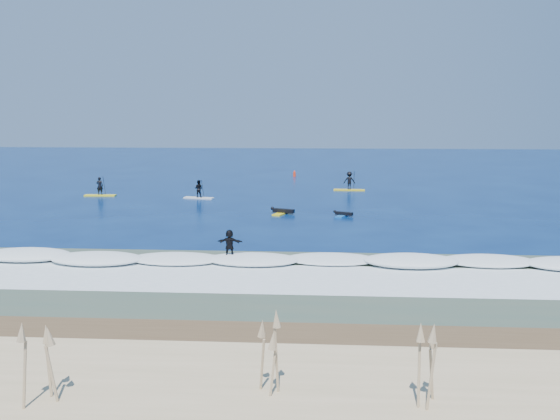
# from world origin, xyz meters

# --- Properties ---
(ground) EXTENTS (160.00, 160.00, 0.00)m
(ground) POSITION_xyz_m (0.00, 0.00, 0.00)
(ground) COLOR #031949
(ground) RESTS_ON ground
(wet_sand_strip) EXTENTS (90.00, 5.00, 0.08)m
(wet_sand_strip) POSITION_xyz_m (0.00, -21.50, 0.00)
(wet_sand_strip) COLOR brown
(wet_sand_strip) RESTS_ON ground
(shallow_water) EXTENTS (90.00, 13.00, 0.01)m
(shallow_water) POSITION_xyz_m (0.00, -14.00, 0.01)
(shallow_water) COLOR #3A5040
(shallow_water) RESTS_ON ground
(breaking_wave) EXTENTS (40.00, 6.00, 0.30)m
(breaking_wave) POSITION_xyz_m (0.00, -10.00, 0.00)
(breaking_wave) COLOR white
(breaking_wave) RESTS_ON ground
(whitewater) EXTENTS (34.00, 5.00, 0.02)m
(whitewater) POSITION_xyz_m (0.00, -13.00, 0.00)
(whitewater) COLOR silver
(whitewater) RESTS_ON ground
(dune_grass) EXTENTS (40.00, 4.00, 1.70)m
(dune_grass) POSITION_xyz_m (0.00, -27.00, 1.85)
(dune_grass) COLOR tan
(dune_grass) RESTS_ON dune
(sup_paddler_left) EXTENTS (2.81, 0.77, 1.96)m
(sup_paddler_left) POSITION_xyz_m (-15.36, 13.34, 0.61)
(sup_paddler_left) COLOR yellow
(sup_paddler_left) RESTS_ON ground
(sup_paddler_center) EXTENTS (2.72, 1.17, 1.86)m
(sup_paddler_center) POSITION_xyz_m (-6.20, 12.33, 0.69)
(sup_paddler_center) COLOR silver
(sup_paddler_center) RESTS_ON ground
(sup_paddler_right) EXTENTS (3.00, 0.90, 2.08)m
(sup_paddler_right) POSITION_xyz_m (7.16, 18.55, 0.81)
(sup_paddler_right) COLOR yellow
(sup_paddler_right) RESTS_ON ground
(prone_paddler_near) EXTENTS (1.84, 2.44, 0.50)m
(prone_paddler_near) POSITION_xyz_m (1.58, 4.93, 0.17)
(prone_paddler_near) COLOR yellow
(prone_paddler_near) RESTS_ON ground
(prone_paddler_far) EXTENTS (1.45, 1.93, 0.39)m
(prone_paddler_far) POSITION_xyz_m (6.08, 4.16, 0.13)
(prone_paddler_far) COLOR #175EAF
(prone_paddler_far) RESTS_ON ground
(wave_surfer) EXTENTS (2.13, 0.66, 1.53)m
(wave_surfer) POSITION_xyz_m (-0.24, -9.76, 0.86)
(wave_surfer) COLOR white
(wave_surfer) RESTS_ON breaking_wave
(marker_buoy) EXTENTS (0.32, 0.32, 0.76)m
(marker_buoy) POSITION_xyz_m (1.40, 30.21, 0.33)
(marker_buoy) COLOR red
(marker_buoy) RESTS_ON ground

